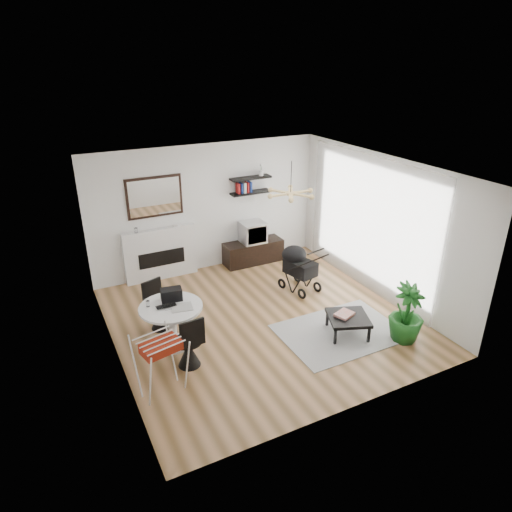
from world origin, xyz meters
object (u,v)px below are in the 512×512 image
coffee_table (348,318)px  dining_table (172,320)px  crt_tv (253,232)px  drying_rack (161,365)px  tv_console (253,252)px  stroller (298,269)px  fireplace (160,248)px  potted_plant (407,313)px

coffee_table → dining_table: bearing=159.5°
crt_tv → drying_rack: bearing=-132.5°
tv_console → stroller: size_ratio=1.35×
fireplace → tv_console: bearing=-4.6°
tv_console → potted_plant: potted_plant is taller
drying_rack → potted_plant: size_ratio=0.89×
coffee_table → crt_tv: bearing=92.0°
tv_console → dining_table: dining_table is taller
crt_tv → stroller: bearing=-81.1°
crt_tv → stroller: size_ratio=0.53×
tv_console → potted_plant: bearing=-77.6°
tv_console → drying_rack: drying_rack is taller
coffee_table → fireplace: bearing=121.9°
tv_console → potted_plant: (0.85, -3.86, 0.25)m
fireplace → dining_table: 2.54m
coffee_table → potted_plant: (0.74, -0.54, 0.19)m
crt_tv → potted_plant: (0.86, -3.85, -0.23)m
stroller → potted_plant: (0.62, -2.32, 0.08)m
drying_rack → potted_plant: 3.94m
drying_rack → stroller: bearing=16.3°
potted_plant → fireplace: bearing=125.8°
tv_console → coffee_table: bearing=-88.1°
fireplace → crt_tv: (2.05, -0.17, 0.04)m
tv_console → dining_table: 3.48m
stroller → potted_plant: 2.40m
fireplace → tv_console: (2.06, -0.17, -0.43)m
stroller → potted_plant: potted_plant is taller
tv_console → dining_table: bearing=-138.4°
dining_table → drying_rack: bearing=-114.6°
crt_tv → potted_plant: size_ratio=0.53×
tv_console → stroller: (0.23, -1.54, 0.17)m
crt_tv → stroller: 1.58m
dining_table → drying_rack: (-0.47, -1.03, -0.01)m
fireplace → potted_plant: fireplace is taller
crt_tv → potted_plant: bearing=-77.5°
potted_plant → dining_table: bearing=155.7°
tv_console → drying_rack: size_ratio=1.51×
drying_rack → coffee_table: drying_rack is taller
fireplace → potted_plant: bearing=-54.2°
tv_console → drying_rack: bearing=-132.6°
dining_table → potted_plant: (3.44, -1.55, 0.02)m
fireplace → coffee_table: (2.17, -3.48, -0.38)m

